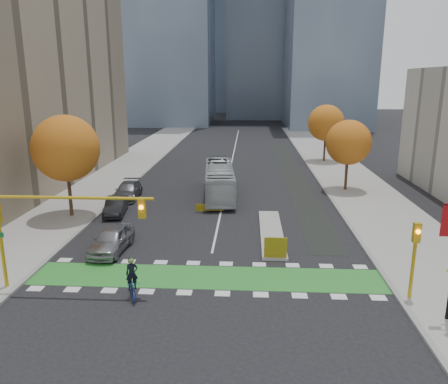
# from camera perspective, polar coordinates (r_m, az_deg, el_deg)

# --- Properties ---
(ground) EXTENTS (300.00, 300.00, 0.00)m
(ground) POSITION_cam_1_polar(r_m,az_deg,el_deg) (23.78, -2.62, -12.61)
(ground) COLOR black
(ground) RESTS_ON ground
(sidewalk_west) EXTENTS (7.00, 120.00, 0.15)m
(sidewalk_west) POSITION_cam_1_polar(r_m,az_deg,el_deg) (45.27, -17.23, 0.08)
(sidewalk_west) COLOR gray
(sidewalk_west) RESTS_ON ground
(sidewalk_east) EXTENTS (7.00, 120.00, 0.15)m
(sidewalk_east) POSITION_cam_1_polar(r_m,az_deg,el_deg) (43.90, 17.98, -0.42)
(sidewalk_east) COLOR gray
(sidewalk_east) RESTS_ON ground
(curb_west) EXTENTS (0.30, 120.00, 0.16)m
(curb_west) POSITION_cam_1_polar(r_m,az_deg,el_deg) (44.17, -12.97, 0.01)
(curb_west) COLOR gray
(curb_west) RESTS_ON ground
(curb_east) EXTENTS (0.30, 120.00, 0.16)m
(curb_east) POSITION_cam_1_polar(r_m,az_deg,el_deg) (43.14, 13.48, -0.36)
(curb_east) COLOR gray
(curb_east) RESTS_ON ground
(bike_crossing) EXTENTS (20.00, 3.00, 0.01)m
(bike_crossing) POSITION_cam_1_polar(r_m,az_deg,el_deg) (25.12, -2.27, -11.04)
(bike_crossing) COLOR #2A812B
(bike_crossing) RESTS_ON ground
(centre_line) EXTENTS (0.15, 70.00, 0.01)m
(centre_line) POSITION_cam_1_polar(r_m,az_deg,el_deg) (62.05, 1.11, 4.43)
(centre_line) COLOR silver
(centre_line) RESTS_ON ground
(bike_lane_paint) EXTENTS (2.50, 50.00, 0.01)m
(bike_lane_paint) POSITION_cam_1_polar(r_m,az_deg,el_deg) (52.45, 8.92, 2.39)
(bike_lane_paint) COLOR black
(bike_lane_paint) RESTS_ON ground
(median_island) EXTENTS (1.60, 10.00, 0.16)m
(median_island) POSITION_cam_1_polar(r_m,az_deg,el_deg) (31.96, 6.21, -5.25)
(median_island) COLOR gray
(median_island) RESTS_ON ground
(hazard_board) EXTENTS (1.40, 0.12, 1.30)m
(hazard_board) POSITION_cam_1_polar(r_m,az_deg,el_deg) (27.23, 6.74, -7.23)
(hazard_board) COLOR yellow
(hazard_board) RESTS_ON median_island
(tree_west) EXTENTS (5.20, 5.20, 8.22)m
(tree_west) POSITION_cam_1_polar(r_m,az_deg,el_deg) (36.37, -19.96, 5.38)
(tree_west) COLOR #332114
(tree_west) RESTS_ON ground
(tree_east_near) EXTENTS (4.40, 4.40, 7.08)m
(tree_east_near) POSITION_cam_1_polar(r_m,az_deg,el_deg) (44.55, 15.94, 6.23)
(tree_east_near) COLOR #332114
(tree_east_near) RESTS_ON ground
(tree_east_far) EXTENTS (4.80, 4.80, 7.65)m
(tree_east_far) POSITION_cam_1_polar(r_m,az_deg,el_deg) (60.20, 13.18, 8.77)
(tree_east_far) COLOR #332114
(tree_east_far) RESTS_ON ground
(traffic_signal_west) EXTENTS (8.53, 0.56, 5.20)m
(traffic_signal_west) POSITION_cam_1_polar(r_m,az_deg,el_deg) (23.92, -22.16, -3.11)
(traffic_signal_west) COLOR #BF9914
(traffic_signal_west) RESTS_ON ground
(traffic_signal_east) EXTENTS (0.35, 0.43, 4.10)m
(traffic_signal_east) POSITION_cam_1_polar(r_m,az_deg,el_deg) (23.57, 23.66, -6.86)
(traffic_signal_east) COLOR #BF9914
(traffic_signal_east) RESTS_ON ground
(cyclist) EXTENTS (1.26, 1.98, 2.16)m
(cyclist) POSITION_cam_1_polar(r_m,az_deg,el_deg) (23.14, -11.86, -11.73)
(cyclist) COLOR navy
(cyclist) RESTS_ON ground
(bus) EXTENTS (3.54, 11.32, 3.10)m
(bus) POSITION_cam_1_polar(r_m,az_deg,el_deg) (41.38, -0.61, 1.53)
(bus) COLOR #B1B8B9
(bus) RESTS_ON ground
(parked_car_a) EXTENTS (2.21, 4.87, 1.62)m
(parked_car_a) POSITION_cam_1_polar(r_m,az_deg,el_deg) (29.25, -14.47, -6.02)
(parked_car_a) COLOR gray
(parked_car_a) RESTS_ON ground
(parked_car_b) EXTENTS (2.07, 4.47, 1.42)m
(parked_car_b) POSITION_cam_1_polar(r_m,az_deg,el_deg) (37.10, -13.95, -1.78)
(parked_car_b) COLOR black
(parked_car_b) RESTS_ON ground
(parked_car_c) EXTENTS (2.30, 5.20, 1.48)m
(parked_car_c) POSITION_cam_1_polar(r_m,az_deg,el_deg) (41.82, -12.47, 0.18)
(parked_car_c) COLOR #55555A
(parked_car_c) RESTS_ON ground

